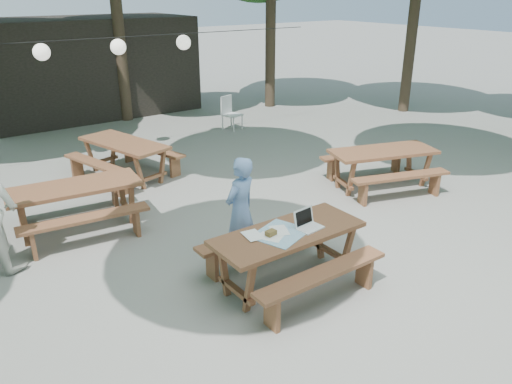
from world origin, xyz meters
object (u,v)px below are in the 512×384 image
object	(u,v)px
woman	(240,210)
plastic_chair	(232,120)
picnic_table_nw	(77,207)
main_picnic_table	(288,256)

from	to	relation	value
woman	plastic_chair	world-z (taller)	woman
picnic_table_nw	plastic_chair	xyz separation A→B (m)	(5.32, 3.66, -0.13)
woman	plastic_chair	bearing A→B (deg)	-140.56
main_picnic_table	woman	bearing A→B (deg)	100.40
plastic_chair	woman	bearing A→B (deg)	-141.04
main_picnic_table	plastic_chair	world-z (taller)	plastic_chair
main_picnic_table	plastic_chair	xyz separation A→B (m)	(3.60, 6.83, -0.13)
picnic_table_nw	woman	distance (m)	2.83
picnic_table_nw	main_picnic_table	bearing A→B (deg)	-55.07
picnic_table_nw	woman	size ratio (longest dim) A/B	1.36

